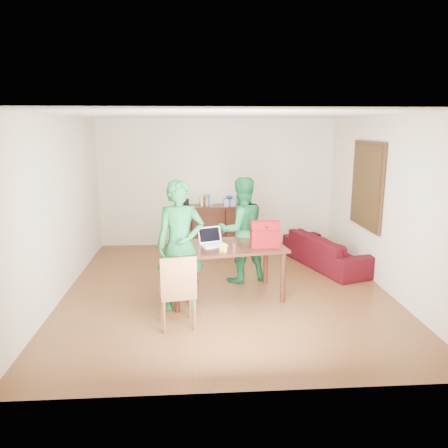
{
  "coord_description": "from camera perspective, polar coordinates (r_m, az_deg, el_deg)",
  "views": [
    {
      "loc": [
        -0.48,
        -6.53,
        2.54
      ],
      "look_at": [
        -0.04,
        -0.09,
        1.09
      ],
      "focal_mm": 35.0,
      "sensor_mm": 36.0,
      "label": 1
    }
  ],
  "objects": [
    {
      "name": "chair",
      "position": [
        5.73,
        -6.1,
        -10.55
      ],
      "size": [
        0.51,
        0.5,
        0.98
      ],
      "rotation": [
        0.0,
        0.0,
        0.17
      ],
      "color": "brown",
      "rests_on": "ground"
    },
    {
      "name": "person_near",
      "position": [
        6.09,
        -5.71,
        -2.81
      ],
      "size": [
        0.7,
        0.5,
        1.84
      ],
      "primitive_type": "imported",
      "rotation": [
        0.0,
        0.0,
        0.09
      ],
      "color": "#16642B",
      "rests_on": "ground"
    },
    {
      "name": "laptop",
      "position": [
        6.46,
        -1.32,
        -2.46
      ],
      "size": [
        0.42,
        0.36,
        0.25
      ],
      "rotation": [
        0.0,
        0.0,
        0.35
      ],
      "color": "white",
      "rests_on": "table"
    },
    {
      "name": "bananas",
      "position": [
        6.11,
        -0.09,
        -3.55
      ],
      "size": [
        0.16,
        0.11,
        0.05
      ],
      "primitive_type": null,
      "rotation": [
        0.0,
        0.0,
        0.15
      ],
      "color": "gold",
      "rests_on": "table"
    },
    {
      "name": "sofa",
      "position": [
        8.29,
        13.33,
        -3.41
      ],
      "size": [
        1.34,
        2.11,
        0.58
      ],
      "primitive_type": "imported",
      "rotation": [
        0.0,
        0.0,
        1.89
      ],
      "color": "#37070D",
      "rests_on": "ground"
    },
    {
      "name": "table",
      "position": [
        6.51,
        0.12,
        -3.7
      ],
      "size": [
        1.85,
        1.22,
        0.8
      ],
      "rotation": [
        0.0,
        0.0,
        0.16
      ],
      "color": "black",
      "rests_on": "ground"
    },
    {
      "name": "red_bag",
      "position": [
        6.43,
        5.39,
        -1.6
      ],
      "size": [
        0.42,
        0.25,
        0.31
      ],
      "primitive_type": "cube",
      "rotation": [
        0.0,
        0.0,
        -0.02
      ],
      "color": "maroon",
      "rests_on": "table"
    },
    {
      "name": "person_far",
      "position": [
        7.18,
        2.25,
        -0.77
      ],
      "size": [
        1.01,
        0.89,
        1.74
      ],
      "primitive_type": "imported",
      "rotation": [
        0.0,
        0.0,
        3.47
      ],
      "color": "#166533",
      "rests_on": "ground"
    },
    {
      "name": "bottle",
      "position": [
        6.08,
        1.32,
        -3.07
      ],
      "size": [
        0.07,
        0.07,
        0.17
      ],
      "primitive_type": "cylinder",
      "rotation": [
        0.0,
        0.0,
        -0.22
      ],
      "color": "#511B12",
      "rests_on": "table"
    },
    {
      "name": "room",
      "position": [
        6.79,
        0.32,
        2.25
      ],
      "size": [
        5.2,
        5.7,
        2.9
      ],
      "color": "#472011",
      "rests_on": "ground"
    }
  ]
}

